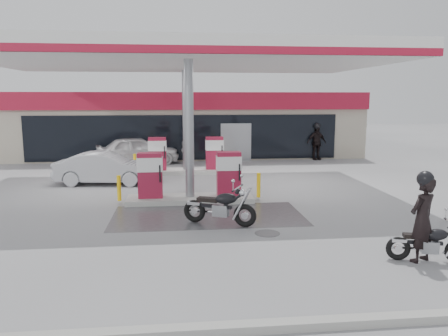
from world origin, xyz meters
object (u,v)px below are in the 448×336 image
object	(u,v)px
attendant	(187,149)
hatchback_silver	(105,168)
parked_motorcycle	(221,208)
sedan_white	(138,150)
pump_island_far	(186,159)
biker_main	(422,220)
main_motorcycle	(429,244)
biker_walking	(316,143)
parked_car_left	(22,148)
pump_island_near	(190,182)
parked_car_right	(255,147)

from	to	relation	value
attendant	hatchback_silver	world-z (taller)	attendant
parked_motorcycle	sedan_white	xyz separation A→B (m)	(-3.44, 12.22, 0.27)
parked_motorcycle	hatchback_silver	bearing A→B (deg)	147.85
pump_island_far	biker_main	xyz separation A→B (m)	(5.04, -12.40, 0.27)
pump_island_far	main_motorcycle	xyz separation A→B (m)	(5.23, -12.44, -0.29)
main_motorcycle	biker_walking	distance (m)	16.46
parked_motorcycle	parked_car_left	world-z (taller)	parked_car_left
pump_island_far	parked_car_left	xyz separation A→B (m)	(-9.77, 6.00, -0.02)
pump_island_near	parked_car_left	world-z (taller)	pump_island_near
parked_motorcycle	parked_car_right	distance (m)	15.47
attendant	parked_car_right	size ratio (longest dim) A/B	0.42
biker_main	main_motorcycle	bearing A→B (deg)	138.77
parked_car_left	parked_car_right	distance (m)	14.30
parked_motorcycle	biker_walking	size ratio (longest dim) A/B	1.02
parked_car_left	parked_car_right	bearing A→B (deg)	-70.30
attendant	parked_motorcycle	bearing A→B (deg)	-174.62
biker_walking	parked_motorcycle	bearing A→B (deg)	-128.70
pump_island_near	attendant	xyz separation A→B (m)	(0.12, 8.80, 0.17)
attendant	pump_island_far	bearing A→B (deg)	179.67
parked_motorcycle	parked_car_right	size ratio (longest dim) A/B	0.50
parked_car_left	biker_walking	world-z (taller)	biker_walking
pump_island_near	main_motorcycle	world-z (taller)	pump_island_near
pump_island_far	biker_main	distance (m)	13.39
sedan_white	attendant	distance (m)	2.79
parked_car_left	biker_walking	xyz separation A→B (m)	(17.61, -2.20, 0.35)
parked_motorcycle	parked_car_right	xyz separation A→B (m)	(3.73, 15.02, 0.08)
biker_main	hatchback_silver	size ratio (longest dim) A/B	0.47
main_motorcycle	biker_walking	size ratio (longest dim) A/B	0.87
main_motorcycle	biker_walking	xyz separation A→B (m)	(2.61, 16.24, 0.61)
parked_car_left	biker_main	bearing A→B (deg)	-121.48
main_motorcycle	parked_car_right	size ratio (longest dim) A/B	0.43
main_motorcycle	sedan_white	world-z (taller)	sedan_white
parked_car_right	biker_main	bearing A→B (deg)	-159.43
attendant	parked_car_left	distance (m)	10.39
biker_main	parked_car_left	bearing A→B (deg)	-78.97
biker_main	hatchback_silver	xyz separation A→B (m)	(-8.58, 10.00, -0.29)
parked_car_right	biker_walking	xyz separation A→B (m)	(3.31, -2.20, 0.44)
pump_island_near	attendant	world-z (taller)	pump_island_near
main_motorcycle	biker_walking	bearing A→B (deg)	95.35
pump_island_far	attendant	xyz separation A→B (m)	(0.12, 2.80, 0.17)
pump_island_near	hatchback_silver	world-z (taller)	pump_island_near
main_motorcycle	hatchback_silver	distance (m)	13.33
sedan_white	parked_car_left	bearing A→B (deg)	57.43
pump_island_far	main_motorcycle	distance (m)	13.50
biker_main	hatchback_silver	bearing A→B (deg)	-77.18
main_motorcycle	parked_motorcycle	distance (m)	5.60
sedan_white	pump_island_near	bearing A→B (deg)	-175.12
biker_walking	biker_main	bearing A→B (deg)	-109.73
attendant	biker_walking	xyz separation A→B (m)	(7.72, 1.00, 0.15)
parked_motorcycle	biker_walking	world-z (taller)	biker_walking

